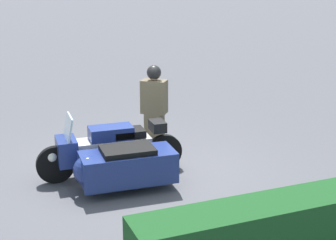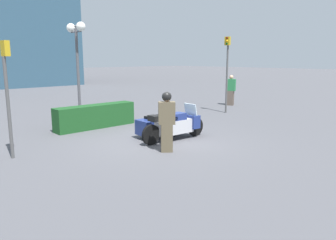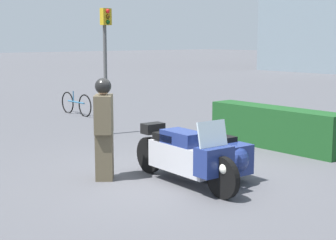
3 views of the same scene
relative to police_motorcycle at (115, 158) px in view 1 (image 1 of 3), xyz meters
name	(u,v)px [view 1 (image 1 of 3)]	position (x,y,z in m)	size (l,w,h in m)	color
ground_plane	(145,174)	(-0.60, -0.20, -0.46)	(160.00, 160.00, 0.00)	#4C4C51
police_motorcycle	(115,158)	(0.00, 0.00, 0.00)	(2.57, 1.40, 1.15)	black
officer_rider	(154,107)	(-1.14, -1.18, 0.46)	(0.55, 0.52, 1.74)	brown
hedge_bush_curbside	(263,238)	(-0.90, 3.14, -0.01)	(3.25, 0.62, 0.90)	#19471E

